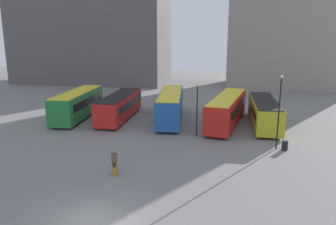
{
  "coord_description": "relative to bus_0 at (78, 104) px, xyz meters",
  "views": [
    {
      "loc": [
        6.88,
        -14.43,
        9.6
      ],
      "look_at": [
        0.81,
        17.74,
        1.94
      ],
      "focal_mm": 35.0,
      "sensor_mm": 36.0,
      "label": 1
    }
  ],
  "objects": [
    {
      "name": "traveler",
      "position": [
        9.76,
        -14.6,
        -0.74
      ],
      "size": [
        0.47,
        0.47,
        1.69
      ],
      "rotation": [
        0.0,
        0.0,
        1.48
      ],
      "color": "#4C3828",
      "rests_on": "ground_plane"
    },
    {
      "name": "trash_bin",
      "position": [
        22.56,
        -7.37,
        -1.32
      ],
      "size": [
        0.52,
        0.52,
        0.85
      ],
      "color": "black",
      "rests_on": "ground_plane"
    },
    {
      "name": "lamp_post_0",
      "position": [
        14.68,
        -4.79,
        1.34
      ],
      "size": [
        0.28,
        0.28,
        5.19
      ],
      "color": "black",
      "rests_on": "ground_plane"
    },
    {
      "name": "bus_2",
      "position": [
        11.02,
        1.09,
        0.05
      ],
      "size": [
        3.95,
        12.15,
        3.29
      ],
      "rotation": [
        0.0,
        0.0,
        1.69
      ],
      "color": "#1E56A3",
      "rests_on": "ground_plane"
    },
    {
      "name": "bus_4",
      "position": [
        21.5,
        0.55,
        -0.19
      ],
      "size": [
        2.86,
        10.83,
        2.86
      ],
      "rotation": [
        0.0,
        0.0,
        1.59
      ],
      "color": "gold",
      "rests_on": "ground_plane"
    },
    {
      "name": "building_block_right",
      "position": [
        27.78,
        30.83,
        10.11
      ],
      "size": [
        21.55,
        13.2,
        23.7
      ],
      "color": "gray",
      "rests_on": "ground_plane"
    },
    {
      "name": "ground_plane",
      "position": [
        10.75,
        -21.13,
        -1.74
      ],
      "size": [
        160.0,
        160.0,
        0.0
      ],
      "primitive_type": "plane",
      "color": "slate"
    },
    {
      "name": "building_block_left",
      "position": [
        -11.04,
        30.83,
        13.29
      ],
      "size": [
        31.08,
        14.67,
        30.07
      ],
      "color": "#5B5656",
      "rests_on": "ground_plane"
    },
    {
      "name": "suitcase",
      "position": [
        9.97,
        -15.08,
        -1.43
      ],
      "size": [
        0.21,
        0.44,
        0.9
      ],
      "rotation": [
        0.0,
        0.0,
        1.48
      ],
      "color": "#B27A1E",
      "rests_on": "ground_plane"
    },
    {
      "name": "bus_1",
      "position": [
        4.96,
        0.72,
        -0.18
      ],
      "size": [
        2.99,
        11.16,
        2.88
      ],
      "rotation": [
        0.0,
        0.0,
        1.61
      ],
      "color": "red",
      "rests_on": "ground_plane"
    },
    {
      "name": "bus_0",
      "position": [
        0.0,
        0.0,
        0.0
      ],
      "size": [
        3.33,
        10.96,
        3.21
      ],
      "rotation": [
        0.0,
        0.0,
        1.64
      ],
      "color": "#237A38",
      "rests_on": "ground_plane"
    },
    {
      "name": "lamp_post_1",
      "position": [
        21.89,
        -7.18,
        2.0
      ],
      "size": [
        0.28,
        0.28,
        6.45
      ],
      "color": "black",
      "rests_on": "ground_plane"
    },
    {
      "name": "bus_3",
      "position": [
        17.52,
        0.38,
        -0.01
      ],
      "size": [
        4.46,
        12.43,
        3.18
      ],
      "rotation": [
        0.0,
        0.0,
        1.41
      ],
      "color": "red",
      "rests_on": "ground_plane"
    }
  ]
}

